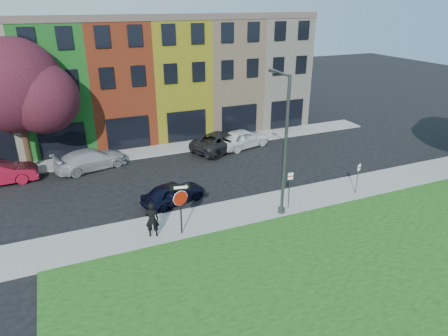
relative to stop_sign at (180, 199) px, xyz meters
name	(u,v)px	position (x,y,z in m)	size (l,w,h in m)	color
ground	(283,234)	(4.98, -2.03, -2.16)	(120.00, 120.00, 0.00)	black
sidewalk_near	(286,202)	(6.98, 0.97, -2.10)	(40.00, 3.00, 0.12)	gray
sidewalk_far	(157,150)	(1.98, 12.97, -2.10)	(40.00, 2.40, 0.12)	gray
rowhouse_block	(142,77)	(2.48, 19.16, 2.83)	(30.00, 10.12, 10.00)	beige
stop_sign	(180,199)	(0.00, 0.00, 0.00)	(1.04, 0.25, 2.85)	black
man	(152,220)	(-1.45, 0.36, -1.08)	(0.80, 0.63, 1.92)	black
sedan_near	(173,193)	(0.63, 3.71, -1.49)	(4.23, 2.67, 1.34)	black
parked_car_silver	(91,159)	(-3.35, 11.23, -1.41)	(5.56, 3.45, 1.50)	#A4A5A9
parked_car_dark	(222,141)	(7.03, 11.12, -1.37)	(6.24, 4.70, 1.57)	black
parked_car_white	(243,138)	(8.85, 11.02, -1.36)	(5.04, 3.02, 1.61)	white
street_lamp	(284,146)	(5.99, 0.08, 1.95)	(0.54, 2.58, 7.90)	#4A4C4F
parking_sign_a	(290,186)	(6.58, 0.11, -0.54)	(0.32, 0.10, 2.44)	#4A4C4F
parking_sign_b	(358,175)	(11.57, 0.15, -0.73)	(0.31, 0.15, 2.09)	#4A4C4F
tree_purple	(17,88)	(-7.33, 13.09, 3.78)	(7.73, 6.76, 9.21)	black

